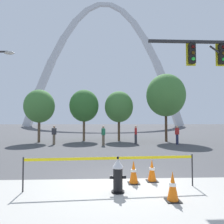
{
  "coord_description": "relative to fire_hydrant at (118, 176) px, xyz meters",
  "views": [
    {
      "loc": [
        -0.56,
        -6.76,
        1.98
      ],
      "look_at": [
        -0.04,
        5.0,
        2.5
      ],
      "focal_mm": 32.93,
      "sensor_mm": 36.0,
      "label": 1
    }
  ],
  "objects": [
    {
      "name": "traffic_cone_mid_sidewalk",
      "position": [
        1.19,
        0.99,
        -0.11
      ],
      "size": [
        0.36,
        0.36,
        0.73
      ],
      "color": "black",
      "rests_on": "ground"
    },
    {
      "name": "tree_left_mid",
      "position": [
        -2.34,
        15.1,
        3.06
      ],
      "size": [
        2.95,
        2.95,
        5.16
      ],
      "color": "brown",
      "rests_on": "ground"
    },
    {
      "name": "pedestrian_walking_left",
      "position": [
        -0.38,
        11.07,
        0.35
      ],
      "size": [
        0.32,
        0.39,
        1.59
      ],
      "color": "brown",
      "rests_on": "ground"
    },
    {
      "name": "caution_tape_barrier",
      "position": [
        -0.17,
        0.3,
        0.19
      ],
      "size": [
        5.0,
        0.36,
        0.97
      ],
      "color": "#232326",
      "rests_on": "ground"
    },
    {
      "name": "monument_arch",
      "position": [
        0.15,
        69.23,
        20.17
      ],
      "size": [
        58.23,
        2.56,
        46.65
      ],
      "color": "silver",
      "rests_on": "ground"
    },
    {
      "name": "pedestrian_near_trees",
      "position": [
        -4.54,
        11.78,
        0.35
      ],
      "size": [
        0.39,
        0.31,
        1.59
      ],
      "color": "brown",
      "rests_on": "ground"
    },
    {
      "name": "tree_center_right",
      "position": [
        5.67,
        13.81,
        4.01
      ],
      "size": [
        3.74,
        3.74,
        6.55
      ],
      "color": "#473323",
      "rests_on": "ground"
    },
    {
      "name": "pedestrian_standing_center",
      "position": [
        2.41,
        11.84,
        0.35
      ],
      "size": [
        0.24,
        0.36,
        1.59
      ],
      "color": "#38383D",
      "rests_on": "ground"
    },
    {
      "name": "tree_center_left",
      "position": [
        1.19,
        14.84,
        2.94
      ],
      "size": [
        2.85,
        2.85,
        4.99
      ],
      "color": "brown",
      "rests_on": "ground"
    },
    {
      "name": "traffic_cone_curb_edge",
      "position": [
        1.31,
        -0.68,
        -0.11
      ],
      "size": [
        0.36,
        0.36,
        0.73
      ],
      "color": "black",
      "rests_on": "ground"
    },
    {
      "name": "tree_far_left",
      "position": [
        -6.37,
        13.68,
        2.9
      ],
      "size": [
        2.82,
        2.82,
        4.93
      ],
      "color": "brown",
      "rests_on": "ground"
    },
    {
      "name": "fire_hydrant",
      "position": [
        0.0,
        0.0,
        0.0
      ],
      "size": [
        0.46,
        0.48,
        0.99
      ],
      "color": "black",
      "rests_on": "ground"
    },
    {
      "name": "pedestrian_walking_right",
      "position": [
        5.89,
        11.47,
        0.35
      ],
      "size": [
        0.39,
        0.37,
        1.59
      ],
      "color": "#232847",
      "rests_on": "ground"
    },
    {
      "name": "ground_plane",
      "position": [
        0.15,
        1.0,
        -0.47
      ],
      "size": [
        240.0,
        240.0,
        0.0
      ],
      "primitive_type": "plane",
      "color": "#474749"
    },
    {
      "name": "traffic_cone_by_hydrant",
      "position": [
        0.56,
        0.77,
        -0.11
      ],
      "size": [
        0.36,
        0.36,
        0.73
      ],
      "color": "black",
      "rests_on": "ground"
    }
  ]
}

